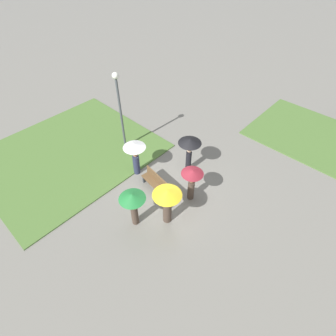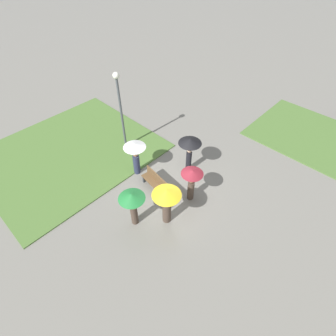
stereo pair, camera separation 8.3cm
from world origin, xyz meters
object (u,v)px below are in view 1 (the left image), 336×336
(park_bench, at_px, (158,184))
(crowd_person_yellow, at_px, (167,198))
(lamp_post, at_px, (119,103))
(crowd_person_black, at_px, (190,146))
(crowd_person_maroon, at_px, (192,179))
(crowd_person_green, at_px, (133,201))
(crowd_person_white, at_px, (135,152))

(park_bench, relative_size, crowd_person_yellow, 1.02)
(park_bench, bearing_deg, crowd_person_yellow, -23.99)
(lamp_post, xyz_separation_m, crowd_person_black, (3.79, 1.01, -1.24))
(park_bench, xyz_separation_m, crowd_person_maroon, (1.41, 0.73, 0.81))
(park_bench, bearing_deg, crowd_person_green, -65.90)
(crowd_person_white, relative_size, crowd_person_maroon, 1.05)
(lamp_post, bearing_deg, crowd_person_yellow, -21.29)
(lamp_post, bearing_deg, crowd_person_white, -24.80)
(lamp_post, height_order, crowd_person_black, lamp_post)
(crowd_person_green, relative_size, crowd_person_white, 0.99)
(crowd_person_black, relative_size, crowd_person_maroon, 1.13)
(crowd_person_white, xyz_separation_m, crowd_person_yellow, (3.12, -1.07, 0.10))
(crowd_person_white, xyz_separation_m, crowd_person_maroon, (3.06, 0.58, -0.08))
(crowd_person_black, bearing_deg, park_bench, -91.31)
(crowd_person_green, height_order, crowd_person_maroon, crowd_person_green)
(crowd_person_maroon, bearing_deg, crowd_person_green, 7.53)
(park_bench, height_order, crowd_person_white, crowd_person_white)
(crowd_person_green, relative_size, crowd_person_yellow, 0.95)
(lamp_post, distance_m, crowd_person_black, 4.12)
(crowd_person_green, height_order, crowd_person_yellow, crowd_person_yellow)
(park_bench, height_order, lamp_post, lamp_post)
(park_bench, distance_m, lamp_post, 4.50)
(crowd_person_maroon, distance_m, crowd_person_yellow, 1.66)
(park_bench, height_order, crowd_person_green, crowd_person_green)
(lamp_post, height_order, crowd_person_white, lamp_post)
(crowd_person_maroon, bearing_deg, crowd_person_white, -54.21)
(crowd_person_white, xyz_separation_m, crowd_person_black, (1.77, 1.95, 0.22))
(park_bench, xyz_separation_m, crowd_person_white, (-1.66, 0.15, 0.89))
(crowd_person_white, relative_size, crowd_person_black, 0.93)
(park_bench, bearing_deg, lamp_post, 171.57)
(crowd_person_green, xyz_separation_m, crowd_person_white, (-2.21, 2.09, -0.07))
(lamp_post, distance_m, crowd_person_maroon, 5.33)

